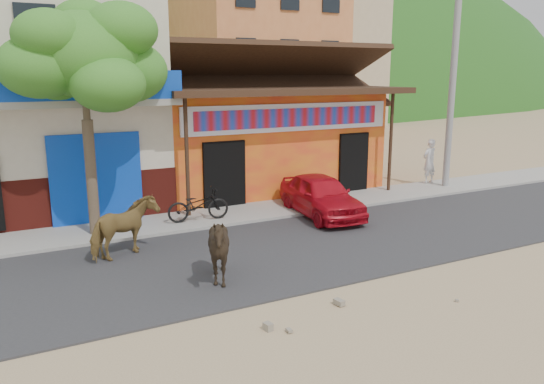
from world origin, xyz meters
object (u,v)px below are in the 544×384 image
Objects in this scene: cow_dark at (219,249)px; scooter at (198,205)px; tree at (87,120)px; cow_tan at (124,228)px; red_car at (321,195)px; pedestrian at (429,161)px; utility_pole at (453,78)px.

scooter is at bearing 138.79° from cow_dark.
tree is 3.13m from cow_tan.
cow_tan is at bearing -80.03° from tree.
pedestrian is at bearing 23.64° from red_car.
utility_pole is at bearing 86.34° from cow_dark.
cow_dark reaches higher than scooter.
utility_pole is at bearing -106.96° from cow_tan.
tree reaches higher than red_car.
cow_tan is (-12.45, -2.20, -3.38)m from utility_pole.
utility_pole reaches higher than pedestrian.
scooter is at bearing -1.97° from tree.
cow_tan is 0.97× the size of pedestrian.
cow_tan reaches higher than scooter.
cow_tan is 1.12× the size of cow_dark.
scooter is (1.14, 4.43, -0.19)m from cow_dark.
red_car is at bearing -107.65° from cow_tan.
tree is 4.07× the size of cow_dark.
cow_dark is (1.71, -4.53, -2.34)m from tree.
utility_pole is at bearing -83.94° from scooter.
utility_pole is at bearing 17.17° from red_car.
scooter is at bearing 172.39° from red_car.
cow_dark is 5.91m from red_car.
pedestrian is at bearing 105.95° from utility_pole.
red_car reaches higher than scooter.
cow_dark is 0.83× the size of scooter.
utility_pole is 4.49× the size of scooter.
utility_pole is 3.23m from pedestrian.
cow_dark is 0.40× the size of red_car.
cow_tan is 12.59m from pedestrian.
utility_pole reaches higher than tree.
pedestrian is (12.60, 0.90, -2.15)m from tree.
cow_tan is 2.87m from cow_dark.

